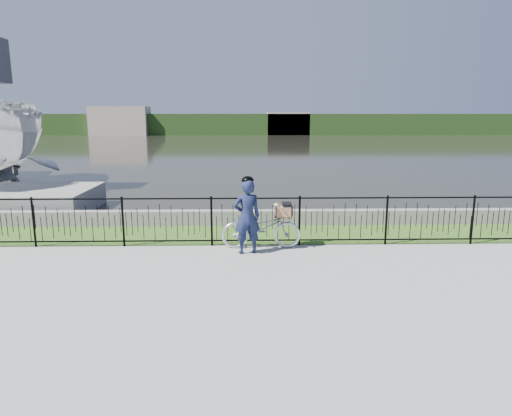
{
  "coord_description": "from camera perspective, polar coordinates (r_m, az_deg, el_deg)",
  "views": [
    {
      "loc": [
        -0.23,
        -8.49,
        2.96
      ],
      "look_at": [
        -0.01,
        1.0,
        1.0
      ],
      "focal_mm": 32.0,
      "sensor_mm": 36.0,
      "label": 1
    }
  ],
  "objects": [
    {
      "name": "far_building_left",
      "position": [
        68.83,
        -16.61,
        10.39
      ],
      "size": [
        8.0,
        4.0,
        4.0
      ],
      "primitive_type": "cube",
      "color": "#A79586",
      "rests_on": "ground"
    },
    {
      "name": "water",
      "position": [
        41.59,
        -1.05,
        7.58
      ],
      "size": [
        120.0,
        120.0,
        0.0
      ],
      "primitive_type": "plane",
      "color": "black",
      "rests_on": "ground"
    },
    {
      "name": "quay_wall",
      "position": [
        12.4,
        -0.26,
        -1.19
      ],
      "size": [
        60.0,
        0.3,
        0.4
      ],
      "primitive_type": "cube",
      "color": "gray",
      "rests_on": "ground"
    },
    {
      "name": "far_treeline",
      "position": [
        68.5,
        -1.19,
        10.44
      ],
      "size": [
        120.0,
        6.0,
        3.0
      ],
      "primitive_type": "cube",
      "color": "#233E18",
      "rests_on": "ground"
    },
    {
      "name": "bicycle_rig",
      "position": [
        10.2,
        0.71,
        -2.42
      ],
      "size": [
        1.77,
        0.62,
        1.05
      ],
      "color": "silver",
      "rests_on": "ground"
    },
    {
      "name": "cyclist",
      "position": [
        9.74,
        -1.13,
        -0.95
      ],
      "size": [
        0.66,
        0.5,
        1.68
      ],
      "color": "#161E3E",
      "rests_on": "ground"
    },
    {
      "name": "grass_strip",
      "position": [
        11.48,
        -0.16,
        -3.26
      ],
      "size": [
        60.0,
        2.0,
        0.01
      ],
      "primitive_type": "cube",
      "color": "#395E1D",
      "rests_on": "ground"
    },
    {
      "name": "fence",
      "position": [
        10.37,
        -0.05,
        -1.63
      ],
      "size": [
        14.0,
        0.06,
        1.15
      ],
      "primitive_type": null,
      "color": "black",
      "rests_on": "ground"
    },
    {
      "name": "far_building_right",
      "position": [
        67.29,
        4.01,
        10.48
      ],
      "size": [
        6.0,
        3.0,
        3.2
      ],
      "primitive_type": "cube",
      "color": "#A79586",
      "rests_on": "ground"
    },
    {
      "name": "ground",
      "position": [
        8.99,
        0.19,
        -7.55
      ],
      "size": [
        120.0,
        120.0,
        0.0
      ],
      "primitive_type": "plane",
      "color": "gray",
      "rests_on": "ground"
    }
  ]
}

